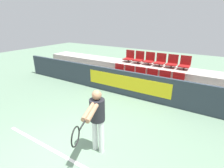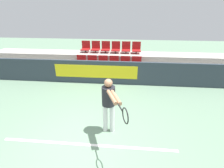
# 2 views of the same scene
# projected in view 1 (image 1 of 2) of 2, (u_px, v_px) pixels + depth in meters

# --- Properties ---
(ground_plane) EXTENTS (30.00, 30.00, 0.00)m
(ground_plane) POSITION_uv_depth(u_px,v_px,m) (67.00, 158.00, 3.99)
(ground_plane) COLOR slate
(court_baseline) EXTENTS (4.44, 0.08, 0.01)m
(court_baseline) POSITION_uv_depth(u_px,v_px,m) (67.00, 158.00, 3.99)
(court_baseline) COLOR white
(court_baseline) RESTS_ON ground
(barrier_wall) EXTENTS (12.81, 0.14, 1.04)m
(barrier_wall) POSITION_uv_depth(u_px,v_px,m) (137.00, 86.00, 6.85)
(barrier_wall) COLOR #2D3842
(barrier_wall) RESTS_ON ground
(bleacher_tier_front) EXTENTS (12.41, 1.08, 0.48)m
(bleacher_tier_front) POSITION_uv_depth(u_px,v_px,m) (143.00, 87.00, 7.44)
(bleacher_tier_front) COLOR #ADA89E
(bleacher_tier_front) RESTS_ON ground
(bleacher_tier_middle) EXTENTS (12.41, 1.08, 0.96)m
(bleacher_tier_middle) POSITION_uv_depth(u_px,v_px,m) (152.00, 76.00, 8.21)
(bleacher_tier_middle) COLOR #ADA89E
(bleacher_tier_middle) RESTS_ON ground
(stadium_chair_0) EXTENTS (0.44, 0.44, 0.57)m
(stadium_chair_0) POSITION_uv_depth(u_px,v_px,m) (118.00, 71.00, 8.04)
(stadium_chair_0) COLOR #333333
(stadium_chair_0) RESTS_ON bleacher_tier_front
(stadium_chair_1) EXTENTS (0.44, 0.44, 0.57)m
(stadium_chair_1) POSITION_uv_depth(u_px,v_px,m) (128.00, 73.00, 7.77)
(stadium_chair_1) COLOR #333333
(stadium_chair_1) RESTS_ON bleacher_tier_front
(stadium_chair_2) EXTENTS (0.44, 0.44, 0.57)m
(stadium_chair_2) POSITION_uv_depth(u_px,v_px,m) (139.00, 75.00, 7.51)
(stadium_chair_2) COLOR #333333
(stadium_chair_2) RESTS_ON bleacher_tier_front
(stadium_chair_3) EXTENTS (0.44, 0.44, 0.57)m
(stadium_chair_3) POSITION_uv_depth(u_px,v_px,m) (151.00, 77.00, 7.25)
(stadium_chair_3) COLOR #333333
(stadium_chair_3) RESTS_ON bleacher_tier_front
(stadium_chair_4) EXTENTS (0.44, 0.44, 0.57)m
(stadium_chair_4) POSITION_uv_depth(u_px,v_px,m) (164.00, 79.00, 6.98)
(stadium_chair_4) COLOR #333333
(stadium_chair_4) RESTS_ON bleacher_tier_front
(stadium_chair_5) EXTENTS (0.44, 0.44, 0.57)m
(stadium_chair_5) POSITION_uv_depth(u_px,v_px,m) (177.00, 82.00, 6.72)
(stadium_chair_5) COLOR #333333
(stadium_chair_5) RESTS_ON bleacher_tier_front
(stadium_chair_6) EXTENTS (0.44, 0.44, 0.57)m
(stadium_chair_6) POSITION_uv_depth(u_px,v_px,m) (129.00, 57.00, 8.73)
(stadium_chair_6) COLOR #333333
(stadium_chair_6) RESTS_ON bleacher_tier_middle
(stadium_chair_7) EXTENTS (0.44, 0.44, 0.57)m
(stadium_chair_7) POSITION_uv_depth(u_px,v_px,m) (139.00, 58.00, 8.46)
(stadium_chair_7) COLOR #333333
(stadium_chair_7) RESTS_ON bleacher_tier_middle
(stadium_chair_8) EXTENTS (0.44, 0.44, 0.57)m
(stadium_chair_8) POSITION_uv_depth(u_px,v_px,m) (149.00, 59.00, 8.20)
(stadium_chair_8) COLOR #333333
(stadium_chair_8) RESTS_ON bleacher_tier_middle
(stadium_chair_9) EXTENTS (0.44, 0.44, 0.57)m
(stadium_chair_9) POSITION_uv_depth(u_px,v_px,m) (160.00, 61.00, 7.94)
(stadium_chair_9) COLOR #333333
(stadium_chair_9) RESTS_ON bleacher_tier_middle
(stadium_chair_10) EXTENTS (0.44, 0.44, 0.57)m
(stadium_chair_10) POSITION_uv_depth(u_px,v_px,m) (172.00, 62.00, 7.67)
(stadium_chair_10) COLOR #333333
(stadium_chair_10) RESTS_ON bleacher_tier_middle
(stadium_chair_11) EXTENTS (0.44, 0.44, 0.57)m
(stadium_chair_11) POSITION_uv_depth(u_px,v_px,m) (185.00, 64.00, 7.41)
(stadium_chair_11) COLOR #333333
(stadium_chair_11) RESTS_ON bleacher_tier_middle
(tennis_player) EXTENTS (0.69, 1.47, 1.56)m
(tennis_player) POSITION_uv_depth(u_px,v_px,m) (97.00, 116.00, 3.83)
(tennis_player) COLOR silver
(tennis_player) RESTS_ON ground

